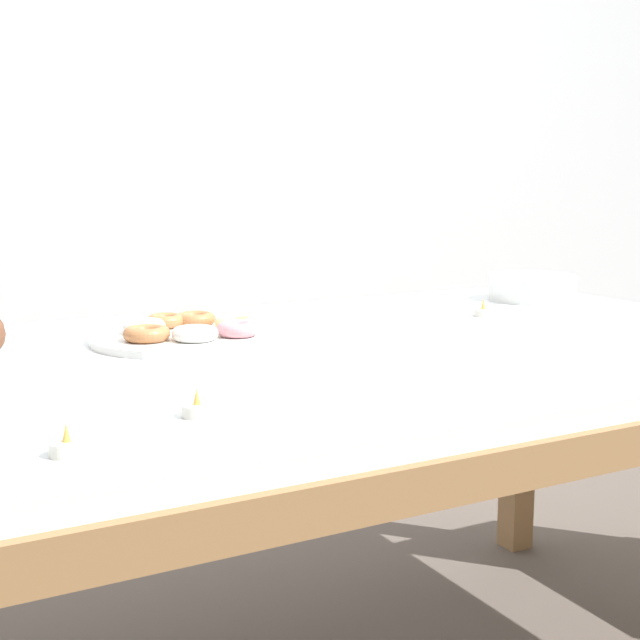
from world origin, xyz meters
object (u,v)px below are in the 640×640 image
object	(u,v)px
tealight_centre	(483,312)
tealight_near_front	(197,409)
plate_stack	(532,287)
pastry_platter	(188,333)
tealight_right_edge	(67,447)

from	to	relation	value
tealight_centre	tealight_near_front	size ratio (longest dim) A/B	1.00
plate_stack	tealight_centre	bearing A→B (deg)	-151.64
pastry_platter	tealight_centre	distance (m)	0.66
plate_stack	tealight_centre	world-z (taller)	plate_stack
plate_stack	tealight_near_front	distance (m)	1.25
tealight_centre	tealight_near_front	world-z (taller)	same
tealight_right_edge	tealight_centre	world-z (taller)	same
tealight_centre	tealight_near_front	bearing A→B (deg)	-151.19
tealight_centre	tealight_near_front	xyz separation A→B (m)	(-0.83, -0.46, 0.00)
tealight_right_edge	tealight_centre	distance (m)	1.14
pastry_platter	plate_stack	world-z (taller)	plate_stack
pastry_platter	plate_stack	bearing A→B (deg)	6.42
tealight_centre	plate_stack	bearing A→B (deg)	28.36
tealight_right_edge	tealight_centre	bearing A→B (deg)	27.95
tealight_near_front	pastry_platter	bearing A→B (deg)	70.84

